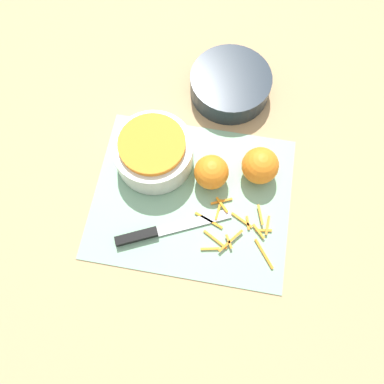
{
  "coord_description": "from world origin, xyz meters",
  "views": [
    {
      "loc": [
        0.05,
        -0.28,
        0.81
      ],
      "look_at": [
        0.0,
        0.0,
        0.04
      ],
      "focal_mm": 35.0,
      "sensor_mm": 36.0,
      "label": 1
    }
  ],
  "objects": [
    {
      "name": "orange_left",
      "position": [
        0.14,
        0.08,
        0.05
      ],
      "size": [
        0.08,
        0.08,
        0.08
      ],
      "color": "orange",
      "rests_on": "cutting_board"
    },
    {
      "name": "bowl_dark",
      "position": [
        0.04,
        0.3,
        0.03
      ],
      "size": [
        0.2,
        0.2,
        0.06
      ],
      "color": "#1E2833",
      "rests_on": "ground_plane"
    },
    {
      "name": "knife",
      "position": [
        -0.07,
        -0.1,
        0.01
      ],
      "size": [
        0.25,
        0.13,
        0.02
      ],
      "rotation": [
        0.0,
        0.0,
        0.44
      ],
      "color": "black",
      "rests_on": "cutting_board"
    },
    {
      "name": "cutting_board",
      "position": [
        0.0,
        0.0,
        0.0
      ],
      "size": [
        0.45,
        0.37,
        0.01
      ],
      "color": "#84B793",
      "rests_on": "ground_plane"
    },
    {
      "name": "orange_right",
      "position": [
        0.03,
        0.05,
        0.05
      ],
      "size": [
        0.08,
        0.08,
        0.08
      ],
      "color": "orange",
      "rests_on": "cutting_board"
    },
    {
      "name": "bowl_speckled",
      "position": [
        -0.1,
        0.08,
        0.05
      ],
      "size": [
        0.18,
        0.18,
        0.09
      ],
      "color": "silver",
      "rests_on": "cutting_board"
    },
    {
      "name": "peel_pile",
      "position": [
        0.11,
        -0.06,
        0.01
      ],
      "size": [
        0.19,
        0.14,
        0.01
      ],
      "color": "orange",
      "rests_on": "cutting_board"
    },
    {
      "name": "ground_plane",
      "position": [
        0.0,
        0.0,
        0.0
      ],
      "size": [
        4.0,
        4.0,
        0.0
      ],
      "primitive_type": "plane",
      "color": "tan"
    }
  ]
}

